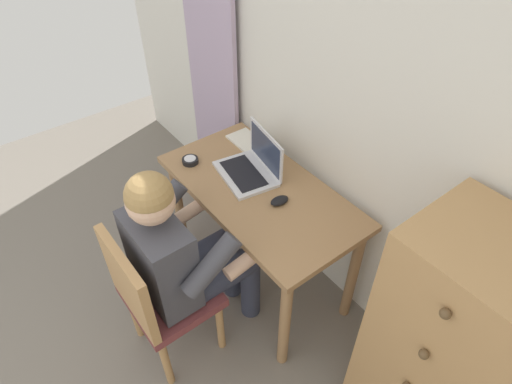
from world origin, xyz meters
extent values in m
cube|color=silver|center=(0.00, 2.20, 1.25)|extent=(4.80, 0.05, 2.50)
cube|color=#B29EBC|center=(-1.25, 2.13, 1.09)|extent=(0.52, 0.03, 2.19)
cube|color=#9E754C|center=(-0.37, 1.83, 0.72)|extent=(1.13, 0.59, 0.03)
cylinder|color=#9E754C|center=(-0.88, 1.60, 0.35)|extent=(0.06, 0.06, 0.70)
cylinder|color=#9E754C|center=(0.14, 1.60, 0.35)|extent=(0.06, 0.06, 0.70)
cylinder|color=#9E754C|center=(-0.88, 2.07, 0.35)|extent=(0.06, 0.06, 0.70)
cylinder|color=#9E754C|center=(0.14, 2.07, 0.35)|extent=(0.06, 0.06, 0.70)
cube|color=tan|center=(0.73, 1.92, 0.61)|extent=(0.51, 0.45, 1.22)
sphere|color=brown|center=(0.73, 1.68, 0.85)|extent=(0.04, 0.04, 0.04)
sphere|color=brown|center=(0.73, 1.68, 1.10)|extent=(0.04, 0.04, 0.04)
cube|color=brown|center=(-0.29, 1.22, 0.42)|extent=(0.42, 0.40, 0.05)
cube|color=tan|center=(-0.29, 1.04, 0.65)|extent=(0.42, 0.04, 0.42)
cylinder|color=tan|center=(-0.12, 1.39, 0.20)|extent=(0.04, 0.04, 0.39)
cylinder|color=tan|center=(-0.46, 1.38, 0.20)|extent=(0.04, 0.04, 0.39)
cylinder|color=tan|center=(-0.12, 1.07, 0.20)|extent=(0.04, 0.04, 0.39)
cylinder|color=tan|center=(-0.46, 1.06, 0.20)|extent=(0.04, 0.04, 0.39)
cylinder|color=#33384C|center=(-0.20, 1.45, 0.46)|extent=(0.14, 0.40, 0.14)
cylinder|color=#33384C|center=(-0.38, 1.44, 0.46)|extent=(0.14, 0.40, 0.14)
cylinder|color=#33384C|center=(-0.20, 1.65, 0.23)|extent=(0.11, 0.11, 0.46)
cylinder|color=#33384C|center=(-0.38, 1.64, 0.23)|extent=(0.11, 0.11, 0.46)
cube|color=#3F3F47|center=(-0.29, 1.21, 0.69)|extent=(0.36, 0.20, 0.46)
cylinder|color=#3F3F47|center=(-0.07, 1.35, 0.78)|extent=(0.09, 0.30, 0.25)
cylinder|color=#3F3F47|center=(-0.51, 1.34, 0.78)|extent=(0.09, 0.30, 0.25)
cylinder|color=#DBAD8E|center=(-0.07, 1.55, 0.67)|extent=(0.07, 0.27, 0.11)
cylinder|color=#DBAD8E|center=(-0.51, 1.54, 0.67)|extent=(0.07, 0.27, 0.11)
sphere|color=#DBAD8E|center=(-0.29, 1.22, 1.05)|extent=(0.20, 0.20, 0.20)
sphere|color=#9E7A47|center=(-0.29, 1.22, 1.08)|extent=(0.20, 0.20, 0.20)
cube|color=silver|center=(-0.50, 1.84, 0.75)|extent=(0.38, 0.29, 0.02)
cube|color=black|center=(-0.50, 1.83, 0.76)|extent=(0.31, 0.20, 0.00)
cube|color=silver|center=(-0.48, 1.96, 0.87)|extent=(0.34, 0.07, 0.22)
cube|color=#2D3851|center=(-0.48, 1.96, 0.87)|extent=(0.30, 0.05, 0.18)
ellipsoid|color=black|center=(-0.22, 1.84, 0.76)|extent=(0.07, 0.10, 0.03)
cylinder|color=black|center=(-0.77, 1.66, 0.75)|extent=(0.09, 0.09, 0.03)
cylinder|color=silver|center=(-0.77, 1.66, 0.77)|extent=(0.06, 0.06, 0.00)
cube|color=silver|center=(-0.75, 2.03, 0.75)|extent=(0.21, 0.15, 0.01)
camera|label=1|loc=(0.95, 0.80, 2.21)|focal=30.21mm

